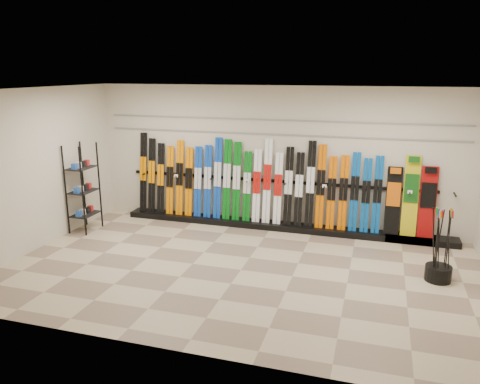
% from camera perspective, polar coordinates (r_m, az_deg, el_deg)
% --- Properties ---
extents(floor, '(8.00, 8.00, 0.00)m').
position_cam_1_polar(floor, '(8.09, 0.12, -9.47)').
color(floor, '#86705C').
rests_on(floor, ground).
extents(back_wall, '(8.00, 0.00, 8.00)m').
position_cam_1_polar(back_wall, '(9.96, 4.26, 4.19)').
color(back_wall, beige).
rests_on(back_wall, floor).
extents(left_wall, '(0.00, 5.00, 5.00)m').
position_cam_1_polar(left_wall, '(9.52, -23.64, 2.49)').
color(left_wall, beige).
rests_on(left_wall, floor).
extents(ceiling, '(8.00, 8.00, 0.00)m').
position_cam_1_polar(ceiling, '(7.38, 0.13, 12.29)').
color(ceiling, silver).
rests_on(ceiling, back_wall).
extents(ski_rack_base, '(8.00, 0.40, 0.12)m').
position_cam_1_polar(ski_rack_base, '(10.07, 5.08, -4.18)').
color(ski_rack_base, black).
rests_on(ski_rack_base, floor).
extents(skis, '(5.36, 0.25, 1.80)m').
position_cam_1_polar(skis, '(10.04, 1.32, 1.00)').
color(skis, black).
rests_on(skis, ski_rack_base).
extents(snowboards, '(0.94, 0.24, 1.58)m').
position_cam_1_polar(snowboards, '(9.76, 20.12, -0.87)').
color(snowboards, black).
rests_on(snowboards, ski_rack_base).
extents(accessory_rack, '(0.40, 0.60, 1.85)m').
position_cam_1_polar(accessory_rack, '(10.28, -18.60, 0.49)').
color(accessory_rack, black).
rests_on(accessory_rack, floor).
extents(pole_bin, '(0.42, 0.42, 0.25)m').
position_cam_1_polar(pole_bin, '(8.30, 23.00, -9.10)').
color(pole_bin, black).
rests_on(pole_bin, floor).
extents(ski_poles, '(0.34, 0.28, 1.18)m').
position_cam_1_polar(ski_poles, '(8.12, 23.27, -5.97)').
color(ski_poles, black).
rests_on(ski_poles, pole_bin).
extents(slatwall_rail_0, '(7.60, 0.02, 0.03)m').
position_cam_1_polar(slatwall_rail_0, '(9.87, 4.29, 7.03)').
color(slatwall_rail_0, gray).
rests_on(slatwall_rail_0, back_wall).
extents(slatwall_rail_1, '(7.60, 0.02, 0.03)m').
position_cam_1_polar(slatwall_rail_1, '(9.83, 4.32, 8.76)').
color(slatwall_rail_1, gray).
rests_on(slatwall_rail_1, back_wall).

